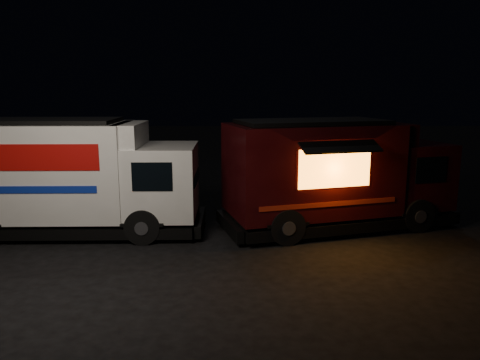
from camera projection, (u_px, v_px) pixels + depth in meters
name	position (u px, v px, depth m)	size (l,w,h in m)	color
ground	(196.00, 245.00, 12.50)	(80.00, 80.00, 0.00)	black
white_truck	(76.00, 177.00, 13.30)	(7.23, 2.47, 3.28)	white
red_truck	(339.00, 174.00, 13.86)	(6.95, 2.56, 3.23)	black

